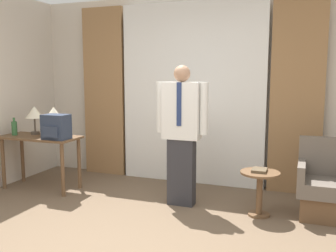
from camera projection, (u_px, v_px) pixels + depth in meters
name	position (u px, v px, depth m)	size (l,w,h in m)	color
wall_back	(194.00, 90.00, 5.45)	(10.00, 0.06, 2.70)	beige
curtain_sheer_center	(191.00, 94.00, 5.34)	(2.10, 0.06, 2.58)	white
curtain_drape_left	(104.00, 93.00, 5.83)	(0.67, 0.06, 2.58)	#997047
curtain_drape_right	(297.00, 97.00, 4.85)	(0.67, 0.06, 2.58)	#997047
desk	(40.00, 145.00, 5.13)	(1.10, 0.49, 0.74)	brown
table_lamp_left	(34.00, 113.00, 5.22)	(0.24, 0.24, 0.40)	#4C4238
table_lamp_right	(54.00, 114.00, 5.11)	(0.24, 0.24, 0.40)	#4C4238
bottle_near_edge	(14.00, 128.00, 5.18)	(0.08, 0.08, 0.24)	#336638
backpack	(56.00, 127.00, 4.86)	(0.33, 0.26, 0.32)	#2D384C
person	(182.00, 130.00, 4.46)	(0.64, 0.21, 1.68)	#2D2D33
armchair	(324.00, 188.00, 4.14)	(0.56, 0.56, 0.87)	brown
side_table	(260.00, 186.00, 4.17)	(0.44, 0.44, 0.51)	brown
book	(259.00, 170.00, 4.15)	(0.16, 0.20, 0.03)	brown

